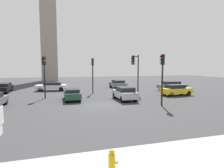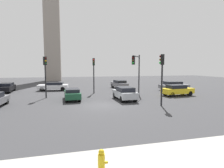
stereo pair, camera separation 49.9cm
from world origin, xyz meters
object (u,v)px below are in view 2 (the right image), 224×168
(traffic_light_3, at_px, (162,70))
(car_4, at_px, (125,93))
(fire_hydrant, at_px, (101,162))
(traffic_light_0, at_px, (45,69))
(traffic_light_2, at_px, (136,67))
(car_5, at_px, (174,86))
(traffic_light_1, at_px, (94,69))
(car_3, at_px, (119,84))
(car_0, at_px, (72,94))
(car_2, at_px, (6,87))
(car_1, at_px, (53,86))
(car_8, at_px, (177,90))

(traffic_light_3, relative_size, car_4, 1.23)
(fire_hydrant, distance_m, car_4, 14.57)
(traffic_light_0, xyz_separation_m, traffic_light_2, (11.13, -1.37, 0.31))
(traffic_light_0, distance_m, car_5, 19.34)
(traffic_light_1, bearing_deg, traffic_light_0, -58.80)
(traffic_light_0, distance_m, car_3, 13.82)
(traffic_light_3, distance_m, car_0, 10.19)
(traffic_light_0, bearing_deg, car_3, 88.42)
(traffic_light_2, xyz_separation_m, car_0, (-8.08, -0.78, -3.08))
(traffic_light_3, bearing_deg, car_0, -9.46)
(car_2, distance_m, car_3, 17.80)
(traffic_light_2, xyz_separation_m, traffic_light_3, (0.19, -6.05, -0.33))
(car_1, relative_size, car_5, 1.05)
(traffic_light_1, xyz_separation_m, car_0, (-3.18, -4.77, -2.77))
(car_0, xyz_separation_m, car_3, (8.37, 9.44, 0.06))
(car_2, distance_m, car_5, 25.77)
(car_4, bearing_deg, car_5, -60.78)
(traffic_light_3, relative_size, fire_hydrant, 5.70)
(car_1, distance_m, car_5, 19.17)
(car_2, xyz_separation_m, car_4, (15.21, -10.53, 0.07))
(traffic_light_1, height_order, car_5, traffic_light_1)
(traffic_light_2, distance_m, car_2, 19.59)
(car_0, relative_size, car_8, 0.95)
(traffic_light_0, distance_m, fire_hydrant, 17.85)
(traffic_light_0, distance_m, traffic_light_1, 6.76)
(fire_hydrant, bearing_deg, traffic_light_1, 82.44)
(traffic_light_3, bearing_deg, car_1, -29.66)
(car_2, height_order, car_3, car_3)
(traffic_light_0, xyz_separation_m, car_3, (11.42, 7.29, -2.71))
(traffic_light_0, height_order, traffic_light_3, traffic_light_0)
(traffic_light_3, bearing_deg, fire_hydrant, 74.85)
(car_3, xyz_separation_m, car_8, (5.05, -9.65, -0.01))
(traffic_light_0, bearing_deg, car_1, 142.73)
(car_5, height_order, car_8, car_5)
(fire_hydrant, xyz_separation_m, car_5, (15.41, 19.62, 0.21))
(traffic_light_3, bearing_deg, traffic_light_1, -40.05)
(traffic_light_2, height_order, fire_hydrant, traffic_light_2)
(traffic_light_2, height_order, car_3, traffic_light_2)
(car_0, bearing_deg, car_5, -75.97)
(car_5, bearing_deg, car_3, 148.04)
(traffic_light_1, relative_size, car_1, 1.05)
(car_2, bearing_deg, car_1, 87.04)
(car_2, bearing_deg, traffic_light_2, 61.17)
(car_5, bearing_deg, car_0, -163.17)
(car_1, bearing_deg, fire_hydrant, 103.12)
(traffic_light_3, xyz_separation_m, car_3, (0.10, 14.71, -2.69))
(car_0, bearing_deg, car_3, -43.37)
(traffic_light_3, relative_size, car_8, 1.18)
(traffic_light_0, distance_m, traffic_light_3, 13.54)
(car_1, bearing_deg, car_4, 134.12)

